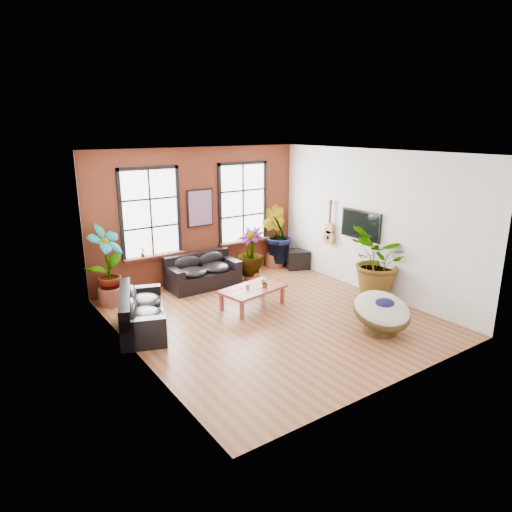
# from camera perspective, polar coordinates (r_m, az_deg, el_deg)

# --- Properties ---
(room) EXTENTS (6.04, 6.54, 3.54)m
(room) POSITION_cam_1_polar(r_m,az_deg,el_deg) (9.55, 1.54, 2.25)
(room) COLOR brown
(room) RESTS_ON ground
(sofa_back) EXTENTS (1.84, 0.90, 0.84)m
(sofa_back) POSITION_cam_1_polar(r_m,az_deg,el_deg) (11.85, -6.76, -2.00)
(sofa_back) COLOR black
(sofa_back) RESTS_ON ground
(sofa_left) EXTENTS (1.48, 2.19, 0.80)m
(sofa_left) POSITION_cam_1_polar(r_m,az_deg,el_deg) (9.62, -14.34, -6.85)
(sofa_left) COLOR black
(sofa_left) RESTS_ON ground
(coffee_table) EXTENTS (1.58, 1.08, 0.56)m
(coffee_table) POSITION_cam_1_polar(r_m,az_deg,el_deg) (10.39, -0.43, -4.28)
(coffee_table) COLOR brown
(coffee_table) RESTS_ON ground
(papasan_chair) EXTENTS (1.42, 1.43, 0.86)m
(papasan_chair) POSITION_cam_1_polar(r_m,az_deg,el_deg) (9.49, 15.44, -6.73)
(papasan_chair) COLOR #3C2D15
(papasan_chair) RESTS_ON ground
(poster) EXTENTS (0.74, 0.06, 0.98)m
(poster) POSITION_cam_1_polar(r_m,az_deg,el_deg) (12.05, -7.01, 5.98)
(poster) COLOR black
(poster) RESTS_ON room
(tv_wall_unit) EXTENTS (0.13, 1.86, 1.20)m
(tv_wall_unit) POSITION_cam_1_polar(r_m,az_deg,el_deg) (11.83, 11.82, 3.56)
(tv_wall_unit) COLOR black
(tv_wall_unit) RESTS_ON room
(media_box) EXTENTS (0.79, 0.73, 0.54)m
(media_box) POSITION_cam_1_polar(r_m,az_deg,el_deg) (13.35, 5.16, -0.40)
(media_box) COLOR black
(media_box) RESTS_ON ground
(pot_back_left) EXTENTS (0.65, 0.65, 0.40)m
(pot_back_left) POSITION_cam_1_polar(r_m,az_deg,el_deg) (11.18, -17.70, -4.77)
(pot_back_left) COLOR brown
(pot_back_left) RESTS_ON ground
(pot_back_right) EXTENTS (0.54, 0.54, 0.39)m
(pot_back_right) POSITION_cam_1_polar(r_m,az_deg,el_deg) (13.49, 2.36, -0.51)
(pot_back_right) COLOR brown
(pot_back_right) RESTS_ON ground
(pot_right_wall) EXTENTS (0.61, 0.61, 0.39)m
(pot_right_wall) POSITION_cam_1_polar(r_m,az_deg,el_deg) (11.18, 14.96, -4.58)
(pot_right_wall) COLOR brown
(pot_right_wall) RESTS_ON ground
(pot_mid) EXTENTS (0.61, 0.61, 0.34)m
(pot_mid) POSITION_cam_1_polar(r_m,az_deg,el_deg) (12.35, -0.49, -2.17)
(pot_mid) COLOR brown
(pot_mid) RESTS_ON ground
(floor_plant_back_left) EXTENTS (1.11, 1.00, 1.75)m
(floor_plant_back_left) POSITION_cam_1_polar(r_m,az_deg,el_deg) (10.93, -18.11, -0.70)
(floor_plant_back_left) COLOR #1A652D
(floor_plant_back_left) RESTS_ON ground
(floor_plant_back_right) EXTENTS (1.14, 1.18, 1.67)m
(floor_plant_back_right) POSITION_cam_1_polar(r_m,az_deg,el_deg) (13.27, 2.51, 2.74)
(floor_plant_back_right) COLOR #1A652D
(floor_plant_back_right) RESTS_ON ground
(floor_plant_right_wall) EXTENTS (1.92, 1.96, 1.65)m
(floor_plant_right_wall) POSITION_cam_1_polar(r_m,az_deg,el_deg) (10.96, 15.13, -0.64)
(floor_plant_right_wall) COLOR #1A652D
(floor_plant_right_wall) RESTS_ON ground
(floor_plant_mid) EXTENTS (0.94, 0.94, 1.27)m
(floor_plant_mid) POSITION_cam_1_polar(r_m,az_deg,el_deg) (12.18, -0.70, 0.54)
(floor_plant_mid) COLOR #1A652D
(floor_plant_mid) RESTS_ON ground
(table_plant) EXTENTS (0.25, 0.23, 0.24)m
(table_plant) POSITION_cam_1_polar(r_m,az_deg,el_deg) (10.38, 1.10, -3.30)
(table_plant) COLOR #1A652D
(table_plant) RESTS_ON coffee_table
(sill_plant_left) EXTENTS (0.17, 0.17, 0.27)m
(sill_plant_left) POSITION_cam_1_polar(r_m,az_deg,el_deg) (11.55, -14.00, 0.53)
(sill_plant_left) COLOR #1A652D
(sill_plant_left) RESTS_ON room
(sill_plant_right) EXTENTS (0.19, 0.19, 0.27)m
(sill_plant_right) POSITION_cam_1_polar(r_m,az_deg,el_deg) (13.04, -0.15, 2.76)
(sill_plant_right) COLOR #1A652D
(sill_plant_right) RESTS_ON room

